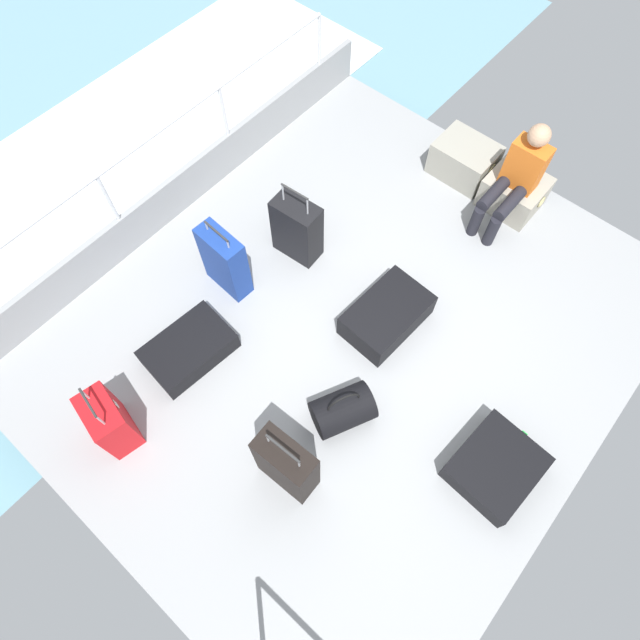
{
  "coord_description": "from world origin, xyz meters",
  "views": [
    {
      "loc": [
        1.2,
        -1.83,
        4.35
      ],
      "look_at": [
        -0.19,
        -0.21,
        0.25
      ],
      "focal_mm": 30.35,
      "sensor_mm": 36.0,
      "label": 1
    }
  ],
  "objects_px": {
    "cargo_crate_0": "(464,160)",
    "suitcase_1": "(110,421)",
    "passenger_seated": "(516,177)",
    "suitcase_3": "(189,349)",
    "suitcase_2": "(297,229)",
    "suitcase_6": "(287,465)",
    "duffel_bag": "(343,410)",
    "cargo_crate_1": "(514,192)",
    "suitcase_0": "(496,467)",
    "suitcase_4": "(225,261)",
    "suitcase_5": "(387,315)"
  },
  "relations": [
    {
      "from": "suitcase_0",
      "to": "cargo_crate_0",
      "type": "bearing_deg",
      "value": 128.54
    },
    {
      "from": "cargo_crate_1",
      "to": "suitcase_1",
      "type": "xyz_separation_m",
      "value": [
        -1.15,
        -4.12,
        0.1
      ]
    },
    {
      "from": "cargo_crate_0",
      "to": "suitcase_4",
      "type": "distance_m",
      "value": 2.7
    },
    {
      "from": "passenger_seated",
      "to": "suitcase_3",
      "type": "xyz_separation_m",
      "value": [
        -1.23,
        -3.09,
        -0.44
      ]
    },
    {
      "from": "cargo_crate_0",
      "to": "suitcase_1",
      "type": "bearing_deg",
      "value": -97.41
    },
    {
      "from": "suitcase_1",
      "to": "suitcase_3",
      "type": "bearing_deg",
      "value": 94.99
    },
    {
      "from": "suitcase_2",
      "to": "cargo_crate_1",
      "type": "bearing_deg",
      "value": 55.64
    },
    {
      "from": "cargo_crate_1",
      "to": "duffel_bag",
      "type": "xyz_separation_m",
      "value": [
        0.14,
        -2.84,
        -0.01
      ]
    },
    {
      "from": "suitcase_3",
      "to": "suitcase_6",
      "type": "relative_size",
      "value": 0.93
    },
    {
      "from": "cargo_crate_1",
      "to": "suitcase_4",
      "type": "distance_m",
      "value": 2.93
    },
    {
      "from": "cargo_crate_0",
      "to": "passenger_seated",
      "type": "height_order",
      "value": "passenger_seated"
    },
    {
      "from": "passenger_seated",
      "to": "suitcase_5",
      "type": "xyz_separation_m",
      "value": [
        -0.12,
        -1.74,
        -0.4
      ]
    },
    {
      "from": "cargo_crate_1",
      "to": "suitcase_0",
      "type": "height_order",
      "value": "cargo_crate_1"
    },
    {
      "from": "suitcase_4",
      "to": "cargo_crate_1",
      "type": "bearing_deg",
      "value": 59.44
    },
    {
      "from": "suitcase_6",
      "to": "suitcase_0",
      "type": "bearing_deg",
      "value": 42.13
    },
    {
      "from": "cargo_crate_0",
      "to": "suitcase_0",
      "type": "relative_size",
      "value": 0.92
    },
    {
      "from": "suitcase_4",
      "to": "duffel_bag",
      "type": "bearing_deg",
      "value": -11.04
    },
    {
      "from": "suitcase_3",
      "to": "suitcase_5",
      "type": "xyz_separation_m",
      "value": [
        1.1,
        1.36,
        0.03
      ]
    },
    {
      "from": "suitcase_1",
      "to": "suitcase_4",
      "type": "bearing_deg",
      "value": 101.92
    },
    {
      "from": "passenger_seated",
      "to": "suitcase_6",
      "type": "height_order",
      "value": "passenger_seated"
    },
    {
      "from": "suitcase_5",
      "to": "cargo_crate_1",
      "type": "bearing_deg",
      "value": 86.32
    },
    {
      "from": "suitcase_1",
      "to": "suitcase_6",
      "type": "height_order",
      "value": "suitcase_6"
    },
    {
      "from": "suitcase_1",
      "to": "suitcase_2",
      "type": "height_order",
      "value": "suitcase_2"
    },
    {
      "from": "cargo_crate_0",
      "to": "cargo_crate_1",
      "type": "distance_m",
      "value": 0.61
    },
    {
      "from": "suitcase_4",
      "to": "suitcase_5",
      "type": "distance_m",
      "value": 1.51
    },
    {
      "from": "cargo_crate_0",
      "to": "suitcase_4",
      "type": "xyz_separation_m",
      "value": [
        -0.88,
        -2.55,
        0.16
      ]
    },
    {
      "from": "cargo_crate_1",
      "to": "suitcase_3",
      "type": "height_order",
      "value": "cargo_crate_1"
    },
    {
      "from": "passenger_seated",
      "to": "duffel_bag",
      "type": "relative_size",
      "value": 1.82
    },
    {
      "from": "suitcase_5",
      "to": "suitcase_6",
      "type": "bearing_deg",
      "value": -80.89
    },
    {
      "from": "cargo_crate_0",
      "to": "suitcase_3",
      "type": "bearing_deg",
      "value": -100.55
    },
    {
      "from": "cargo_crate_1",
      "to": "suitcase_2",
      "type": "relative_size",
      "value": 0.69
    },
    {
      "from": "suitcase_1",
      "to": "suitcase_2",
      "type": "distance_m",
      "value": 2.3
    },
    {
      "from": "suitcase_2",
      "to": "suitcase_6",
      "type": "height_order",
      "value": "suitcase_2"
    },
    {
      "from": "cargo_crate_0",
      "to": "suitcase_2",
      "type": "relative_size",
      "value": 0.75
    },
    {
      "from": "passenger_seated",
      "to": "suitcase_2",
      "type": "distance_m",
      "value": 2.08
    },
    {
      "from": "suitcase_3",
      "to": "suitcase_6",
      "type": "height_order",
      "value": "suitcase_6"
    },
    {
      "from": "suitcase_1",
      "to": "suitcase_2",
      "type": "bearing_deg",
      "value": 92.48
    },
    {
      "from": "passenger_seated",
      "to": "cargo_crate_0",
      "type": "bearing_deg",
      "value": 161.7
    },
    {
      "from": "cargo_crate_1",
      "to": "suitcase_5",
      "type": "relative_size",
      "value": 0.74
    },
    {
      "from": "suitcase_2",
      "to": "passenger_seated",
      "type": "bearing_deg",
      "value": 52.88
    },
    {
      "from": "cargo_crate_0",
      "to": "suitcase_1",
      "type": "relative_size",
      "value": 0.87
    },
    {
      "from": "duffel_bag",
      "to": "suitcase_2",
      "type": "bearing_deg",
      "value": 143.99
    },
    {
      "from": "suitcase_1",
      "to": "duffel_bag",
      "type": "xyz_separation_m",
      "value": [
        1.29,
        1.28,
        -0.11
      ]
    },
    {
      "from": "suitcase_0",
      "to": "duffel_bag",
      "type": "distance_m",
      "value": 1.26
    },
    {
      "from": "suitcase_0",
      "to": "suitcase_3",
      "type": "xyz_separation_m",
      "value": [
        -2.55,
        -0.87,
        -0.0
      ]
    },
    {
      "from": "passenger_seated",
      "to": "suitcase_4",
      "type": "bearing_deg",
      "value": -122.4
    },
    {
      "from": "suitcase_1",
      "to": "passenger_seated",
      "type": "bearing_deg",
      "value": 73.73
    },
    {
      "from": "suitcase_3",
      "to": "duffel_bag",
      "type": "xyz_separation_m",
      "value": [
        1.37,
        0.43,
        0.06
      ]
    },
    {
      "from": "suitcase_5",
      "to": "passenger_seated",
      "type": "bearing_deg",
      "value": 85.94
    },
    {
      "from": "suitcase_3",
      "to": "suitcase_4",
      "type": "height_order",
      "value": "suitcase_4"
    }
  ]
}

